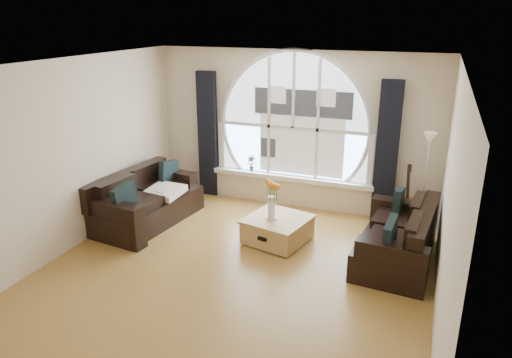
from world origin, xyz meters
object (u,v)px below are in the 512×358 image
sofa_left (147,199)px  vase_flowers (271,194)px  sofa_right (397,234)px  floor_lamp (425,184)px  potted_plant (251,163)px  guitar (407,194)px  coffee_chest (278,228)px

sofa_left → vase_flowers: 2.16m
sofa_right → floor_lamp: bearing=81.3°
vase_flowers → potted_plant: vase_flowers is taller
floor_lamp → guitar: 0.41m
sofa_right → coffee_chest: (-1.71, -0.02, -0.19)m
vase_flowers → sofa_left: bearing=-179.4°
sofa_left → potted_plant: bearing=59.4°
vase_flowers → guitar: 2.29m
sofa_left → coffee_chest: size_ratio=2.18×
coffee_chest → floor_lamp: bearing=42.6°
vase_flowers → potted_plant: bearing=120.7°
sofa_right → potted_plant: size_ratio=6.26×
vase_flowers → potted_plant: (-0.91, 1.54, -0.08)m
sofa_left → vase_flowers: bearing=8.0°
vase_flowers → guitar: size_ratio=0.66×
potted_plant → vase_flowers: bearing=-59.3°
coffee_chest → guitar: size_ratio=0.81×
sofa_left → guitar: 4.19m
vase_flowers → guitar: (1.82, 1.36, -0.24)m
floor_lamp → guitar: (-0.25, 0.18, -0.27)m
coffee_chest → floor_lamp: floor_lamp is taller
sofa_left → coffee_chest: bearing=9.3°
vase_flowers → sofa_right: bearing=2.4°
guitar → sofa_right: bearing=-106.5°
sofa_left → guitar: (3.95, 1.38, 0.13)m
floor_lamp → potted_plant: floor_lamp is taller
sofa_left → floor_lamp: 4.39m
sofa_left → vase_flowers: vase_flowers is taller
guitar → sofa_left: bearing=-175.9°
guitar → potted_plant: guitar is taller
guitar → coffee_chest: bearing=-158.2°
potted_plant → sofa_right: bearing=-28.4°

